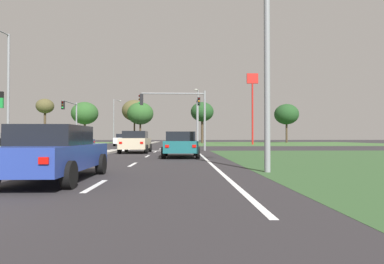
{
  "coord_description": "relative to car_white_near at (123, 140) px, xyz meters",
  "views": [
    {
      "loc": [
        5.54,
        -4.51,
        1.17
      ],
      "look_at": [
        6.96,
        36.84,
        1.82
      ],
      "focal_mm": 30.3,
      "sensor_mm": 36.0,
      "label": 1
    }
  ],
  "objects": [
    {
      "name": "traffic_signal_near_right",
      "position": [
        7.62,
        -15.98,
        2.84
      ],
      "size": [
        5.8,
        0.32,
        5.19
      ],
      "color": "gray",
      "rests_on": "ground"
    },
    {
      "name": "car_navy_fourth",
      "position": [
        -3.14,
        -11.3,
        -0.07
      ],
      "size": [
        4.34,
        1.96,
        1.46
      ],
      "rotation": [
        0.0,
        0.0,
        1.57
      ],
      "color": "#161E47",
      "rests_on": "ground"
    },
    {
      "name": "stop_bar_near",
      "position": [
        6.05,
        -16.38,
        -0.81
      ],
      "size": [
        6.4,
        0.5,
        0.01
      ],
      "primitive_type": "cube",
      "color": "silver",
      "rests_on": "ground"
    },
    {
      "name": "car_beige_second",
      "position": [
        4.41,
        -19.55,
        0.0
      ],
      "size": [
        2.1,
        4.55,
        1.61
      ],
      "color": "#BCAD8E",
      "rests_on": "ground"
    },
    {
      "name": "street_lamp_second",
      "position": [
        -6.19,
        -17.55,
        4.52
      ],
      "size": [
        0.63,
        2.59,
        9.53
      ],
      "color": "gray",
      "rests_on": "ground"
    },
    {
      "name": "crosswalk_bar_third",
      "position": [
        -1.85,
        -14.58,
        -0.81
      ],
      "size": [
        0.7,
        2.8,
        0.01
      ],
      "primitive_type": "cube",
      "color": "silver",
      "rests_on": "ground"
    },
    {
      "name": "crosswalk_bar_fourth",
      "position": [
        -0.7,
        -14.58,
        -0.81
      ],
      "size": [
        0.7,
        2.8,
        0.01
      ],
      "primitive_type": "cube",
      "color": "silver",
      "rests_on": "ground"
    },
    {
      "name": "car_black_seventh",
      "position": [
        -8.96,
        -10.75,
        -0.01
      ],
      "size": [
        4.53,
        2.1,
        1.58
      ],
      "rotation": [
        0.0,
        0.0,
        1.57
      ],
      "color": "black",
      "rests_on": "ground"
    },
    {
      "name": "median_island_far",
      "position": [
        2.25,
        15.62,
        -0.75
      ],
      "size": [
        1.2,
        36.0,
        0.14
      ],
      "primitive_type": "cube",
      "color": "gray",
      "rests_on": "ground"
    },
    {
      "name": "treeline_sixth",
      "position": [
        30.04,
        23.47,
        5.15
      ],
      "size": [
        5.08,
        5.08,
        8.15
      ],
      "color": "#423323",
      "rests_on": "ground"
    },
    {
      "name": "grass_verge_far_right",
      "position": [
        27.75,
        15.12,
        -0.82
      ],
      "size": [
        35.0,
        35.0,
        0.01
      ],
      "primitive_type": "cube",
      "color": "#385B2D",
      "rests_on": "ground"
    },
    {
      "name": "lane_dash_near",
      "position": [
        5.75,
        -36.08,
        -0.81
      ],
      "size": [
        0.14,
        2.0,
        0.01
      ],
      "primitive_type": "cube",
      "color": "silver",
      "rests_on": "ground"
    },
    {
      "name": "treeline_third",
      "position": [
        -1.77,
        22.96,
        5.8
      ],
      "size": [
        5.11,
        5.11,
        8.82
      ],
      "color": "#423323",
      "rests_on": "ground"
    },
    {
      "name": "edge_line_right",
      "position": [
        9.1,
        -27.38,
        -0.81
      ],
      "size": [
        0.14,
        24.0,
        0.01
      ],
      "primitive_type": "cube",
      "color": "silver",
      "rests_on": "ground"
    },
    {
      "name": "traffic_signal_far_right",
      "position": [
        9.85,
        -4.28,
        3.31
      ],
      "size": [
        0.32,
        4.37,
        6.06
      ],
      "color": "gray",
      "rests_on": "ground"
    },
    {
      "name": "pedestrian_at_median",
      "position": [
        2.15,
        -1.08,
        0.4
      ],
      "size": [
        0.34,
        0.34,
        1.78
      ],
      "rotation": [
        0.0,
        0.0,
        0.23
      ],
      "color": "#9E8966",
      "rests_on": "median_island_far"
    },
    {
      "name": "treeline_fifth",
      "position": [
        11.93,
        18.92,
        5.23
      ],
      "size": [
        4.47,
        4.47,
        8.0
      ],
      "color": "#423323",
      "rests_on": "ground"
    },
    {
      "name": "street_lamp_third",
      "position": [
        10.62,
        10.21,
        4.27
      ],
      "size": [
        0.8,
        2.43,
        9.05
      ],
      "color": "gray",
      "rests_on": "ground"
    },
    {
      "name": "lane_dash_fourth",
      "position": [
        5.75,
        -18.08,
        -0.81
      ],
      "size": [
        0.14,
        2.0,
        0.01
      ],
      "primitive_type": "cube",
      "color": "silver",
      "rests_on": "ground"
    },
    {
      "name": "crosswalk_bar_second",
      "position": [
        -3.0,
        -14.58,
        -0.81
      ],
      "size": [
        0.7,
        2.8,
        0.01
      ],
      "primitive_type": "cube",
      "color": "silver",
      "rests_on": "ground"
    },
    {
      "name": "lane_dash_second",
      "position": [
        5.75,
        -30.08,
        -0.81
      ],
      "size": [
        0.14,
        2.0,
        0.01
      ],
      "primitive_type": "cube",
      "color": "silver",
      "rests_on": "ground"
    },
    {
      "name": "crosswalk_bar_fifth",
      "position": [
        0.45,
        -14.58,
        -0.81
      ],
      "size": [
        0.7,
        2.8,
        0.01
      ],
      "primitive_type": "cube",
      "color": "silver",
      "rests_on": "ground"
    },
    {
      "name": "car_silver_sixth",
      "position": [
        0.0,
        16.98,
        -0.03
      ],
      "size": [
        2.01,
        4.34,
        1.54
      ],
      "rotation": [
        0.0,
        0.0,
        3.14
      ],
      "color": "#B7B7BC",
      "rests_on": "ground"
    },
    {
      "name": "car_teal_fifth",
      "position": [
        7.78,
        -25.08,
        -0.06
      ],
      "size": [
        2.06,
        4.3,
        1.48
      ],
      "color": "#19565B",
      "rests_on": "ground"
    },
    {
      "name": "car_blue_third",
      "position": [
        4.4,
        -35.11,
        -0.06
      ],
      "size": [
        1.97,
        4.62,
        1.47
      ],
      "color": "navy",
      "rests_on": "ground"
    },
    {
      "name": "treeline_second",
      "position": [
        -11.12,
        20.33,
        5.04
      ],
      "size": [
        5.19,
        5.19,
        8.08
      ],
      "color": "#423323",
      "rests_on": "ground"
    },
    {
      "name": "fastfood_pole_sign",
      "position": [
        19.09,
        6.77,
        7.4
      ],
      "size": [
        1.8,
        0.4,
        11.24
      ],
      "color": "red",
      "rests_on": "ground"
    },
    {
      "name": "crosswalk_bar_sixth",
      "position": [
        1.6,
        -14.58,
        -0.81
      ],
      "size": [
        0.7,
        2.8,
        0.01
      ],
      "primitive_type": "cube",
      "color": "silver",
      "rests_on": "ground"
    },
    {
      "name": "crosswalk_bar_near",
      "position": [
        -4.15,
        -14.58,
        -0.81
      ],
      "size": [
        0.7,
        2.8,
        0.01
      ],
      "primitive_type": "cube",
      "color": "silver",
      "rests_on": "ground"
    },
    {
      "name": "grass_verge_far_left",
      "position": [
        -23.25,
        15.12,
        -0.82
      ],
      "size": [
        35.0,
        35.0,
        0.01
      ],
      "primitive_type": "cube",
      "color": "#476B38",
      "rests_on": "ground"
    },
    {
      "name": "median_island_near",
      "position": [
        2.25,
        -28.38,
        -0.75
      ],
      "size": [
        1.2,
        22.0,
        0.14
      ],
      "primitive_type": "cube",
      "color": "#ADA89E",
      "rests_on": "ground"
    },
    {
      "name": "lane_dash_fifth",
      "position": [
        5.75,
        -12.08,
        -0.81
      ],
      "size": [
        0.14,
        2.0,
        0.01
      ],
      "primitive_type": "cube",
      "color": "silver",
      "rests_on": "ground"
    },
    {
      "name": "street_lamp_near",
      "position": [
        10.85,
        -33.32,
        3.76
      ],
      "size": [
        2.05,
        1.18,
        8.1
      ],
      "color": "gray",
      "rests_on": "ground"
    },
    {
      "name": "ground_plane",
      "position": [
        2.25,
        -9.38,
        -0.82
      ],
      "size": [
        200.0,
        200.0,
        0.0
      ],
      "primitive_type": "plane",
      "color": "#282628"
    },
    {
      "name": "treeline_near",
      "position": [
        -19.48,
        21.87,
        6.44
      ],
      "size": [
        3.45,
        3.45,
        8.88
      ],
      "color": "#423323",
      "rests_on": "ground"
    },
    {
      "name": "treeline_fourth",
      "position": [
        -0.29,
        20.71,
        5.04
      ],
      "size": [
        5.19,
        5.19,
        8.08
      ],
      "color": "#423323",
      "rests_on": "ground"
    },
    {
      "name": "car_white_near",
      "position": [
        0.0,
        0.0,
        0.0
      ],
      "size": [
        1.95,
        4.59,
        1.61
      ],
      "rotation": [
        0.0,
        0.0,
        3.14
      ],
      "color": "silver",
      "rests_on": "ground"
    },
    {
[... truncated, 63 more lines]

